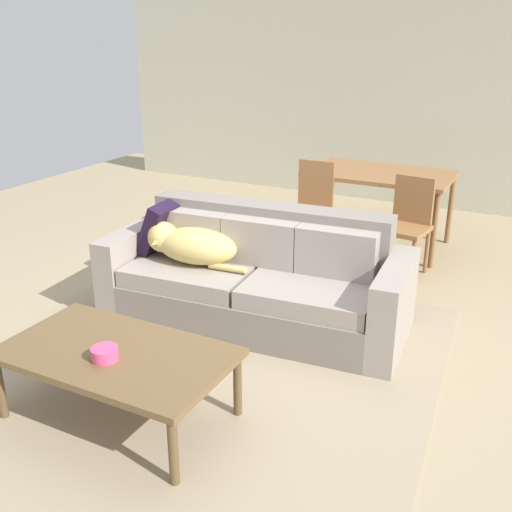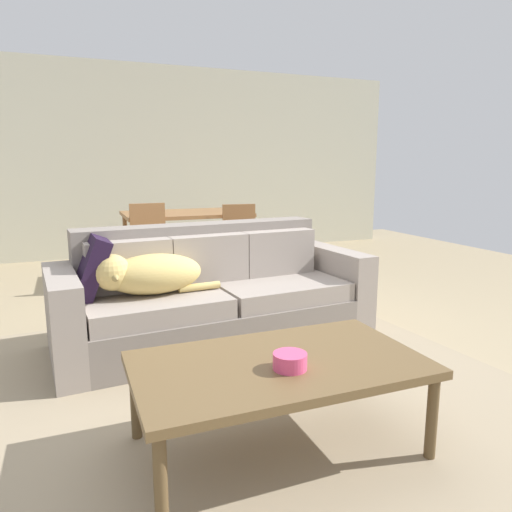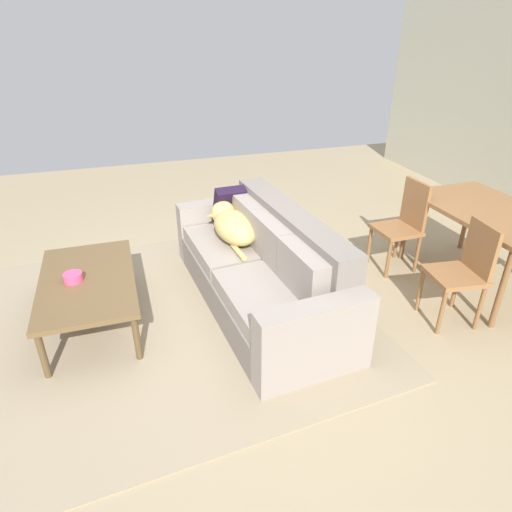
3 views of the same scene
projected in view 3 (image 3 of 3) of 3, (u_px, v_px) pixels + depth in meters
ground_plane at (247, 309)px, 3.95m from camera, size 10.00×10.00×0.00m
area_rug at (165, 318)px, 3.82m from camera, size 3.25×3.48×0.01m
couch at (263, 270)px, 3.91m from camera, size 2.33×1.05×0.85m
dog_on_left_cushion at (232, 224)px, 4.18m from camera, size 0.84×0.42×0.30m
throw_pillow_by_left_arm at (235, 205)px, 4.48m from camera, size 0.29×0.44×0.43m
coffee_table at (88, 283)px, 3.59m from camera, size 1.29×0.74×0.43m
bowl_on_coffee_table at (73, 277)px, 3.53m from camera, size 0.15×0.15×0.07m
dining_table at (490, 216)px, 4.06m from camera, size 1.40×0.88×0.76m
dining_chair_near_left at (403, 222)px, 4.42m from camera, size 0.41×0.41×0.91m
dining_chair_near_right at (464, 269)px, 3.60m from camera, size 0.45×0.45×0.88m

